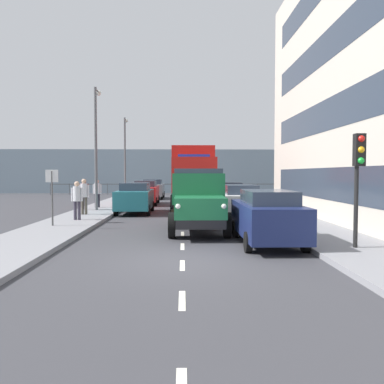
% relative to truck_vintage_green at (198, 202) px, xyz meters
% --- Properties ---
extents(ground_plane, '(80.00, 80.00, 0.00)m').
position_rel_truck_vintage_green_xyz_m(ground_plane, '(0.59, -5.95, -1.18)').
color(ground_plane, '#38383D').
extents(sidewalk_left, '(2.66, 43.42, 0.15)m').
position_rel_truck_vintage_green_xyz_m(sidewalk_left, '(-4.37, -5.95, -1.10)').
color(sidewalk_left, gray).
rests_on(sidewalk_left, ground_plane).
extents(sidewalk_right, '(2.66, 43.42, 0.15)m').
position_rel_truck_vintage_green_xyz_m(sidewalk_right, '(5.56, -5.95, -1.10)').
color(sidewalk_right, gray).
rests_on(sidewalk_right, ground_plane).
extents(road_centreline_markings, '(0.12, 39.63, 0.01)m').
position_rel_truck_vintage_green_xyz_m(road_centreline_markings, '(0.59, -5.74, -1.17)').
color(road_centreline_markings, silver).
rests_on(road_centreline_markings, ground_plane).
extents(sea_horizon, '(80.00, 0.80, 5.00)m').
position_rel_truck_vintage_green_xyz_m(sea_horizon, '(0.59, -30.66, 1.32)').
color(sea_horizon, gray).
rests_on(sea_horizon, ground_plane).
extents(seawall_railing, '(28.08, 0.08, 1.20)m').
position_rel_truck_vintage_green_xyz_m(seawall_railing, '(0.59, -27.06, -0.26)').
color(seawall_railing, '#4C5156').
rests_on(seawall_railing, ground_plane).
extents(truck_vintage_green, '(2.17, 5.64, 2.43)m').
position_rel_truck_vintage_green_xyz_m(truck_vintage_green, '(0.00, 0.00, 0.00)').
color(truck_vintage_green, black).
rests_on(truck_vintage_green, ground_plane).
extents(lorry_cargo_red, '(2.58, 8.20, 3.87)m').
position_rel_truck_vintage_green_xyz_m(lorry_cargo_red, '(-0.02, -9.58, 0.90)').
color(lorry_cargo_red, red).
rests_on(lorry_cargo_red, ground_plane).
extents(car_navy_kerbside_near, '(1.82, 4.39, 1.72)m').
position_rel_truck_vintage_green_xyz_m(car_navy_kerbside_near, '(-2.09, 2.55, -0.28)').
color(car_navy_kerbside_near, navy).
rests_on(car_navy_kerbside_near, ground_plane).
extents(car_white_kerbside_1, '(1.82, 4.16, 1.72)m').
position_rel_truck_vintage_green_xyz_m(car_white_kerbside_1, '(-2.09, -3.59, -0.28)').
color(car_white_kerbside_1, white).
rests_on(car_white_kerbside_1, ground_plane).
extents(car_silver_kerbside_2, '(1.85, 3.82, 1.72)m').
position_rel_truck_vintage_green_xyz_m(car_silver_kerbside_2, '(-2.09, -8.61, -0.28)').
color(car_silver_kerbside_2, '#B7BABF').
rests_on(car_silver_kerbside_2, ground_plane).
extents(car_teal_oppositeside_0, '(1.91, 4.26, 1.72)m').
position_rel_truck_vintage_green_xyz_m(car_teal_oppositeside_0, '(3.27, -7.34, -0.28)').
color(car_teal_oppositeside_0, '#1E6670').
rests_on(car_teal_oppositeside_0, ground_plane).
extents(car_red_oppositeside_1, '(1.80, 4.48, 1.72)m').
position_rel_truck_vintage_green_xyz_m(car_red_oppositeside_1, '(3.27, -13.72, -0.28)').
color(car_red_oppositeside_1, '#B21E1E').
rests_on(car_red_oppositeside_1, ground_plane).
extents(car_grey_oppositeside_2, '(1.98, 4.15, 1.72)m').
position_rel_truck_vintage_green_xyz_m(car_grey_oppositeside_2, '(3.27, -20.38, -0.28)').
color(car_grey_oppositeside_2, slate).
rests_on(car_grey_oppositeside_2, ground_plane).
extents(pedestrian_in_dark_coat, '(0.53, 0.34, 1.74)m').
position_rel_truck_vintage_green_xyz_m(pedestrian_in_dark_coat, '(5.37, -2.97, 0.00)').
color(pedestrian_in_dark_coat, '#383342').
rests_on(pedestrian_in_dark_coat, sidewalk_right).
extents(pedestrian_strolling, '(0.53, 0.34, 1.82)m').
position_rel_truck_vintage_green_xyz_m(pedestrian_strolling, '(5.64, -5.34, 0.05)').
color(pedestrian_strolling, '#4C473D').
rests_on(pedestrian_strolling, sidewalk_right).
extents(pedestrian_couple_b, '(0.53, 0.34, 1.77)m').
position_rel_truck_vintage_green_xyz_m(pedestrian_couple_b, '(6.29, -8.00, 0.02)').
color(pedestrian_couple_b, '#383342').
rests_on(pedestrian_couple_b, sidewalk_right).
extents(pedestrian_with_bag, '(0.53, 0.34, 1.72)m').
position_rel_truck_vintage_green_xyz_m(pedestrian_with_bag, '(5.90, -9.61, -0.01)').
color(pedestrian_with_bag, black).
rests_on(pedestrian_with_bag, sidewalk_right).
extents(traffic_light_near, '(0.28, 0.41, 3.20)m').
position_rel_truck_vintage_green_xyz_m(traffic_light_near, '(-4.32, 4.06, 1.29)').
color(traffic_light_near, black).
rests_on(traffic_light_near, sidewalk_left).
extents(lamp_post_promenade, '(0.32, 1.14, 7.00)m').
position_rel_truck_vintage_green_xyz_m(lamp_post_promenade, '(5.54, -7.91, 3.10)').
color(lamp_post_promenade, '#59595B').
rests_on(lamp_post_promenade, sidewalk_right).
extents(lamp_post_far, '(0.32, 1.14, 6.83)m').
position_rel_truck_vintage_green_xyz_m(lamp_post_far, '(5.50, -18.91, 3.01)').
color(lamp_post_far, '#59595B').
rests_on(lamp_post_far, sidewalk_right).
extents(street_sign, '(0.50, 0.07, 2.25)m').
position_rel_truck_vintage_green_xyz_m(street_sign, '(5.83, -0.99, 0.50)').
color(street_sign, '#4C4C4C').
rests_on(street_sign, sidewalk_right).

